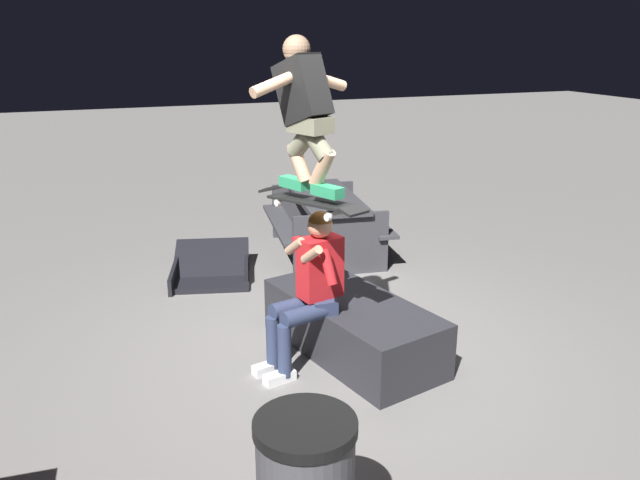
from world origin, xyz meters
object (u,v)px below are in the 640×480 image
object	(u,v)px
kicker_ramp	(211,271)
picnic_table_back	(326,215)
skateboard	(311,201)
skater_airborne	(305,108)
ledge_box_main	(352,326)
person_sitting_on_ledge	(309,284)

from	to	relation	value
kicker_ramp	picnic_table_back	size ratio (longest dim) A/B	0.66
skateboard	skater_airborne	bearing A→B (deg)	22.41
ledge_box_main	picnic_table_back	size ratio (longest dim) A/B	0.90
picnic_table_back	skateboard	bearing A→B (deg)	156.44
person_sitting_on_ledge	skater_airborne	world-z (taller)	skater_airborne
skater_airborne	picnic_table_back	size ratio (longest dim) A/B	0.60
person_sitting_on_ledge	kicker_ramp	xyz separation A→B (m)	(2.32, 0.35, -0.67)
skateboard	kicker_ramp	xyz separation A→B (m)	(2.43, 0.32, -1.37)
ledge_box_main	picnic_table_back	world-z (taller)	picnic_table_back
picnic_table_back	person_sitting_on_ledge	bearing A→B (deg)	156.01
ledge_box_main	person_sitting_on_ledge	distance (m)	0.66
ledge_box_main	skater_airborne	world-z (taller)	skater_airborne
ledge_box_main	person_sitting_on_ledge	xyz separation A→B (m)	(-0.10, 0.43, 0.49)
skateboard	kicker_ramp	size ratio (longest dim) A/B	0.82
skateboard	picnic_table_back	world-z (taller)	skateboard
picnic_table_back	ledge_box_main	bearing A→B (deg)	163.75
ledge_box_main	person_sitting_on_ledge	world-z (taller)	person_sitting_on_ledge
ledge_box_main	skateboard	size ratio (longest dim) A/B	1.66
ledge_box_main	picnic_table_back	xyz separation A→B (m)	(2.51, -0.73, 0.26)
kicker_ramp	picnic_table_back	world-z (taller)	picnic_table_back
skateboard	kicker_ramp	bearing A→B (deg)	7.61
skateboard	skater_airborne	distance (m)	0.69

